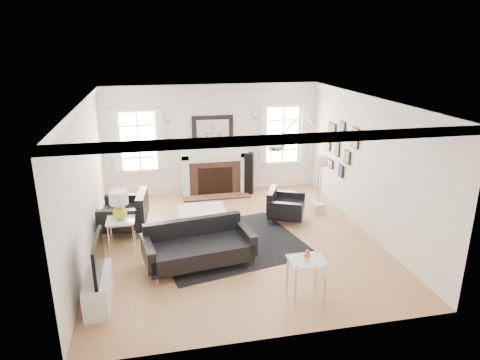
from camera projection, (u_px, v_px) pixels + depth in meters
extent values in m
plane|color=#A67445|center=(236.00, 240.00, 8.59)|extent=(6.00, 6.00, 0.00)
cube|color=white|center=(213.00, 140.00, 10.94)|extent=(5.50, 0.04, 2.80)
cube|color=white|center=(281.00, 244.00, 5.36)|extent=(5.50, 0.04, 2.80)
cube|color=white|center=(84.00, 183.00, 7.62)|extent=(0.04, 6.00, 2.80)
cube|color=white|center=(368.00, 166.00, 8.69)|extent=(0.04, 6.00, 2.80)
cube|color=white|center=(235.00, 100.00, 7.71)|extent=(5.50, 6.00, 0.02)
cube|color=white|center=(235.00, 103.00, 7.73)|extent=(5.50, 6.00, 0.12)
cube|color=white|center=(185.00, 175.00, 10.88)|extent=(0.18, 0.38, 1.10)
cube|color=white|center=(243.00, 172.00, 11.17)|extent=(0.18, 0.38, 1.10)
cube|color=white|center=(214.00, 155.00, 10.87)|extent=(1.70, 0.38, 0.12)
cube|color=white|center=(214.00, 159.00, 10.90)|extent=(1.50, 0.34, 0.10)
cube|color=brown|center=(214.00, 177.00, 11.07)|extent=(1.30, 0.30, 0.90)
cube|color=black|center=(215.00, 181.00, 11.00)|extent=(0.90, 0.10, 0.76)
cube|color=brown|center=(216.00, 196.00, 10.96)|extent=(1.70, 0.50, 0.04)
cube|color=black|center=(213.00, 130.00, 10.83)|extent=(1.05, 0.06, 0.75)
cube|color=white|center=(213.00, 131.00, 10.79)|extent=(0.82, 0.02, 0.55)
cube|color=white|center=(139.00, 141.00, 10.54)|extent=(1.00, 0.05, 1.60)
cube|color=white|center=(139.00, 142.00, 10.51)|extent=(0.84, 0.02, 1.44)
cube|color=white|center=(115.00, 141.00, 10.33)|extent=(0.14, 0.05, 1.55)
cube|color=white|center=(161.00, 139.00, 10.54)|extent=(0.14, 0.05, 1.55)
cube|color=white|center=(282.00, 135.00, 11.26)|extent=(1.00, 0.05, 1.60)
cube|color=white|center=(283.00, 135.00, 11.23)|extent=(0.84, 0.02, 1.44)
cube|color=white|center=(263.00, 135.00, 11.04)|extent=(0.14, 0.05, 1.55)
cube|color=white|center=(303.00, 133.00, 11.25)|extent=(0.14, 0.05, 1.55)
cube|color=black|center=(355.00, 138.00, 9.10)|extent=(0.03, 0.34, 0.44)
cube|color=gold|center=(354.00, 138.00, 9.09)|extent=(0.01, 0.29, 0.39)
cube|color=black|center=(342.00, 129.00, 9.68)|extent=(0.03, 0.28, 0.38)
cube|color=#306C84|center=(341.00, 129.00, 9.68)|extent=(0.01, 0.23, 0.33)
cube|color=black|center=(332.00, 129.00, 10.23)|extent=(0.03, 0.40, 0.30)
cube|color=#AA4334|center=(331.00, 129.00, 10.22)|extent=(0.01, 0.35, 0.25)
cube|color=black|center=(347.00, 157.00, 9.53)|extent=(0.03, 0.30, 0.30)
cube|color=olive|center=(346.00, 157.00, 9.53)|extent=(0.01, 0.25, 0.25)
cube|color=black|center=(337.00, 149.00, 10.03)|extent=(0.03, 0.26, 0.34)
cube|color=#457359|center=(336.00, 149.00, 10.02)|extent=(0.01, 0.21, 0.29)
cube|color=black|center=(328.00, 145.00, 10.55)|extent=(0.03, 0.32, 0.24)
cube|color=#A38945|center=(327.00, 145.00, 10.55)|extent=(0.01, 0.27, 0.19)
cube|color=black|center=(341.00, 171.00, 9.89)|extent=(0.03, 0.24, 0.30)
cube|color=navy|center=(340.00, 171.00, 9.89)|extent=(0.01, 0.19, 0.25)
cube|color=black|center=(331.00, 164.00, 10.45)|extent=(0.03, 0.28, 0.22)
cube|color=#AB6495|center=(330.00, 164.00, 10.44)|extent=(0.01, 0.23, 0.17)
cube|color=white|center=(98.00, 289.00, 6.46)|extent=(0.35, 1.00, 0.50)
cube|color=black|center=(98.00, 257.00, 6.30)|extent=(0.05, 1.00, 0.58)
cube|color=black|center=(229.00, 244.00, 8.45)|extent=(3.17, 2.82, 0.01)
cube|color=black|center=(199.00, 251.00, 7.56)|extent=(1.92, 1.11, 0.30)
cube|color=black|center=(193.00, 231.00, 7.83)|extent=(1.81, 0.41, 0.50)
cube|color=black|center=(148.00, 253.00, 7.23)|extent=(0.27, 0.87, 0.38)
cube|color=black|center=(245.00, 237.00, 7.82)|extent=(0.27, 0.87, 0.38)
cube|color=black|center=(124.00, 217.00, 8.92)|extent=(0.98, 0.98, 0.33)
cube|color=black|center=(142.00, 206.00, 8.88)|extent=(0.25, 0.90, 0.56)
cube|color=black|center=(126.00, 203.00, 9.30)|extent=(0.90, 0.23, 0.42)
cube|color=black|center=(120.00, 220.00, 8.46)|extent=(0.90, 0.23, 0.42)
cube|color=black|center=(287.00, 209.00, 9.48)|extent=(0.99, 0.99, 0.28)
cube|color=black|center=(272.00, 199.00, 9.49)|extent=(0.43, 0.73, 0.46)
cube|color=black|center=(284.00, 211.00, 9.10)|extent=(0.72, 0.41, 0.35)
cube|color=black|center=(289.00, 199.00, 9.79)|extent=(0.72, 0.41, 0.35)
cube|color=silver|center=(202.00, 211.00, 8.93)|extent=(0.98, 0.98, 0.02)
cylinder|color=silver|center=(183.00, 231.00, 8.49)|extent=(0.04, 0.04, 0.43)
cylinder|color=silver|center=(227.00, 227.00, 8.66)|extent=(0.04, 0.04, 0.43)
cylinder|color=silver|center=(180.00, 214.00, 9.32)|extent=(0.04, 0.04, 0.43)
cylinder|color=silver|center=(220.00, 211.00, 9.50)|extent=(0.04, 0.04, 0.43)
cube|color=silver|center=(121.00, 220.00, 8.15)|extent=(0.53, 0.53, 0.02)
cylinder|color=silver|center=(109.00, 239.00, 7.98)|extent=(0.04, 0.04, 0.58)
cylinder|color=silver|center=(134.00, 237.00, 8.07)|extent=(0.04, 0.04, 0.58)
cylinder|color=silver|center=(111.00, 229.00, 8.40)|extent=(0.04, 0.04, 0.58)
cylinder|color=silver|center=(134.00, 227.00, 8.49)|extent=(0.04, 0.04, 0.58)
cube|color=silver|center=(307.00, 260.00, 6.59)|extent=(0.56, 0.47, 0.02)
cylinder|color=silver|center=(295.00, 286.00, 6.45)|extent=(0.04, 0.04, 0.62)
cylinder|color=silver|center=(325.00, 282.00, 6.54)|extent=(0.04, 0.04, 0.62)
cylinder|color=silver|center=(288.00, 273.00, 6.82)|extent=(0.04, 0.04, 0.62)
cylinder|color=silver|center=(316.00, 269.00, 6.91)|extent=(0.04, 0.04, 0.62)
sphere|color=#ADC418|center=(120.00, 213.00, 8.10)|extent=(0.27, 0.27, 0.27)
cylinder|color=#ADC418|center=(119.00, 206.00, 8.06)|extent=(0.04, 0.04, 0.11)
cylinder|color=white|center=(119.00, 198.00, 8.01)|extent=(0.35, 0.35, 0.25)
sphere|color=#DD511C|center=(307.00, 256.00, 6.56)|extent=(0.10, 0.10, 0.10)
sphere|color=#DD511C|center=(308.00, 252.00, 6.54)|extent=(0.07, 0.07, 0.07)
cube|color=silver|center=(317.00, 206.00, 10.09)|extent=(0.25, 0.40, 0.20)
ellipsoid|color=silver|center=(276.00, 146.00, 8.13)|extent=(0.34, 0.34, 0.21)
cylinder|color=#CC8D47|center=(319.00, 211.00, 10.00)|extent=(0.17, 0.17, 0.03)
cylinder|color=#CC8D47|center=(320.00, 188.00, 9.82)|extent=(0.02, 0.02, 1.20)
cylinder|color=white|center=(322.00, 161.00, 9.62)|extent=(0.27, 0.27, 0.22)
cube|color=black|center=(249.00, 173.00, 11.06)|extent=(0.28, 0.28, 1.09)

